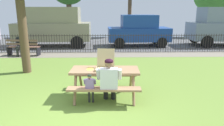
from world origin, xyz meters
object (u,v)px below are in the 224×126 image
object	(u,v)px
picnic_table_foreground	(105,75)
adult_at_table	(109,79)
pizza_box_open	(105,65)
park_bench_left	(23,48)
pizza_slice_on_table	(90,69)
parked_car_right	(139,30)
parked_car_center	(53,26)
person_on_park_bench	(22,43)
child_at_table	(90,86)

from	to	relation	value
picnic_table_foreground	adult_at_table	world-z (taller)	adult_at_table
pizza_box_open	park_bench_left	size ratio (longest dim) A/B	0.36
pizza_box_open	pizza_slice_on_table	xyz separation A→B (m)	(-0.40, 0.01, -0.09)
picnic_table_foreground	adult_at_table	distance (m)	0.52
adult_at_table	parked_car_right	size ratio (longest dim) A/B	0.30
parked_car_center	adult_at_table	bearing A→B (deg)	-68.35
park_bench_left	person_on_park_bench	world-z (taller)	person_on_park_bench
adult_at_table	parked_car_right	xyz separation A→B (m)	(2.02, 8.72, 0.35)
child_at_table	parked_car_center	size ratio (longest dim) A/B	0.17
adult_at_table	park_bench_left	distance (m)	7.29
picnic_table_foreground	parked_car_right	world-z (taller)	parked_car_right
pizza_box_open	person_on_park_bench	size ratio (longest dim) A/B	0.50
picnic_table_foreground	parked_car_center	xyz separation A→B (m)	(-3.35, 8.22, 0.71)
picnic_table_foreground	person_on_park_bench	xyz separation A→B (m)	(-4.30, 5.37, 0.06)
pizza_box_open	adult_at_table	xyz separation A→B (m)	(0.10, -0.52, -0.21)
adult_at_table	parked_car_center	distance (m)	9.40
pizza_box_open	parked_car_center	bearing A→B (deg)	112.30
picnic_table_foreground	adult_at_table	size ratio (longest dim) A/B	1.56
picnic_table_foreground	adult_at_table	xyz separation A→B (m)	(0.11, -0.51, 0.06)
parked_car_center	pizza_slice_on_table	bearing A→B (deg)	-70.14
child_at_table	pizza_box_open	bearing A→B (deg)	55.46
adult_at_table	parked_car_right	world-z (taller)	parked_car_right
adult_at_table	person_on_park_bench	bearing A→B (deg)	126.84
pizza_box_open	park_bench_left	distance (m)	6.83
picnic_table_foreground	park_bench_left	size ratio (longest dim) A/B	1.14
adult_at_table	parked_car_center	bearing A→B (deg)	111.65
adult_at_table	child_at_table	xyz separation A→B (m)	(-0.47, -0.01, -0.16)
pizza_box_open	child_at_table	world-z (taller)	pizza_box_open
picnic_table_foreground	pizza_slice_on_table	xyz separation A→B (m)	(-0.40, 0.02, 0.18)
pizza_slice_on_table	park_bench_left	distance (m)	6.57
adult_at_table	park_bench_left	world-z (taller)	adult_at_table
picnic_table_foreground	parked_car_right	size ratio (longest dim) A/B	0.47
pizza_box_open	adult_at_table	size ratio (longest dim) A/B	0.50
pizza_slice_on_table	parked_car_right	distance (m)	8.57
park_bench_left	parked_car_center	xyz separation A→B (m)	(0.87, 2.86, 0.89)
park_bench_left	parked_car_right	xyz separation A→B (m)	(6.35, 2.86, 0.59)
parked_car_center	parked_car_right	size ratio (longest dim) A/B	1.19
parked_car_center	picnic_table_foreground	bearing A→B (deg)	-67.79
child_at_table	parked_car_right	xyz separation A→B (m)	(2.49, 8.74, 0.52)
picnic_table_foreground	pizza_slice_on_table	size ratio (longest dim) A/B	6.86
picnic_table_foreground	person_on_park_bench	world-z (taller)	person_on_park_bench
picnic_table_foreground	park_bench_left	xyz separation A→B (m)	(-4.22, 5.36, -0.18)
parked_car_right	child_at_table	bearing A→B (deg)	-105.89
park_bench_left	pizza_slice_on_table	bearing A→B (deg)	-54.35
pizza_box_open	park_bench_left	bearing A→B (deg)	128.37
adult_at_table	person_on_park_bench	size ratio (longest dim) A/B	1.00
adult_at_table	picnic_table_foreground	bearing A→B (deg)	101.87
picnic_table_foreground	parked_car_right	distance (m)	8.50
parked_car_right	parked_car_center	bearing A→B (deg)	-180.00
child_at_table	picnic_table_foreground	bearing A→B (deg)	55.25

